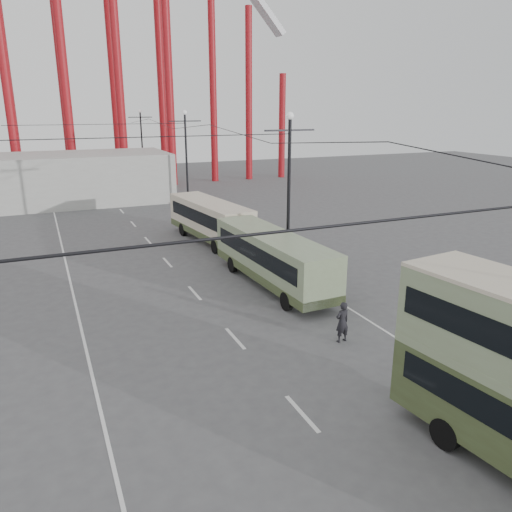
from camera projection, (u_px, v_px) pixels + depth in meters
name	position (u px, v px, depth m)	size (l,w,h in m)	color
ground	(409.00, 487.00, 13.09)	(160.00, 160.00, 0.00)	#4A4A4C
road_markings	(179.00, 272.00, 30.06)	(12.52, 120.00, 0.01)	silver
lamp_post_mid	(289.00, 193.00, 29.71)	(3.20, 0.44, 9.32)	black
lamp_post_far	(187.00, 159.00, 49.03)	(3.20, 0.44, 9.32)	black
lamp_post_distant	(142.00, 145.00, 68.36)	(3.20, 0.44, 9.32)	black
fairground_shed	(59.00, 179.00, 51.36)	(22.00, 10.00, 5.00)	#A0A09B
single_decker_green	(273.00, 257.00, 27.45)	(2.86, 10.49, 2.94)	gray
single_decker_cream	(210.00, 219.00, 36.62)	(3.57, 9.85, 2.99)	beige
pedestrian	(342.00, 322.00, 20.97)	(0.65, 0.43, 1.79)	black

